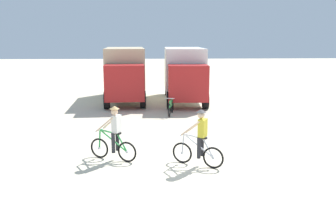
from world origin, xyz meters
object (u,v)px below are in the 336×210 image
object	(u,v)px
box_truck_tan_camper	(125,71)
box_truck_white_box	(184,72)
cyclist_cowboy_hat	(199,140)
cyclist_orange_shirt	(114,135)
bicycle_spare	(171,107)

from	to	relation	value
box_truck_tan_camper	box_truck_white_box	xyz separation A→B (m)	(3.77, -0.28, 0.00)
cyclist_cowboy_hat	cyclist_orange_shirt	bearing A→B (deg)	166.25
cyclist_orange_shirt	cyclist_cowboy_hat	size ratio (longest dim) A/B	1.00
box_truck_white_box	bicycle_spare	world-z (taller)	box_truck_white_box
box_truck_tan_camper	bicycle_spare	xyz separation A→B (m)	(2.68, -4.56, -1.48)
box_truck_tan_camper	bicycle_spare	bearing A→B (deg)	-59.53
box_truck_white_box	cyclist_cowboy_hat	xyz separation A→B (m)	(-0.61, -11.91, -1.03)
box_truck_white_box	bicycle_spare	xyz separation A→B (m)	(-1.09, -4.28, -1.48)
cyclist_cowboy_hat	box_truck_white_box	bearing A→B (deg)	87.05
box_truck_white_box	bicycle_spare	distance (m)	4.66
cyclist_orange_shirt	bicycle_spare	bearing A→B (deg)	72.33
box_truck_tan_camper	cyclist_orange_shirt	bearing A→B (deg)	-87.69
box_truck_white_box	cyclist_orange_shirt	bearing A→B (deg)	-106.39
cyclist_cowboy_hat	bicycle_spare	bearing A→B (deg)	93.57
bicycle_spare	box_truck_tan_camper	bearing A→B (deg)	120.47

